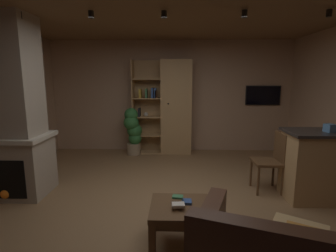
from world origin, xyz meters
TOP-DOWN VIEW (x-y plane):
  - floor at (0.00, 0.00)m, footprint 5.62×5.88m
  - wall_back at (0.00, 2.97)m, footprint 5.74×0.06m
  - ceiling at (0.00, 0.00)m, footprint 5.62×5.88m
  - window_pane_back at (-0.52, 2.93)m, footprint 0.60×0.01m
  - stone_fireplace at (-2.26, 0.37)m, footprint 0.97×0.78m
  - bookshelf_cabinet at (0.03, 2.69)m, footprint 1.35×0.41m
  - kitchen_bar_counter at (2.36, 0.30)m, footprint 1.37×0.64m
  - tissue_box at (2.22, 0.25)m, footprint 0.15×0.15m
  - coffee_table at (0.16, -0.79)m, footprint 0.63×0.59m
  - table_book_0 at (0.23, -0.73)m, footprint 0.11×0.11m
  - table_book_1 at (0.14, -0.86)m, footprint 0.14×0.10m
  - table_book_2 at (0.13, -0.73)m, footprint 0.12×0.10m
  - dining_chair at (1.60, 0.58)m, footprint 0.43×0.43m
  - potted_floor_plant at (-0.86, 2.52)m, footprint 0.41×0.40m
  - wall_mounted_tv at (2.16, 2.91)m, footprint 0.80×0.06m
  - track_light_spot_0 at (-1.92, 0.20)m, footprint 0.07×0.07m
  - track_light_spot_1 at (-0.98, 0.19)m, footprint 0.07×0.07m
  - track_light_spot_2 at (-0.05, 0.22)m, footprint 0.07×0.07m
  - track_light_spot_3 at (0.97, 0.21)m, footprint 0.07×0.07m
  - track_light_spot_4 at (2.03, 0.21)m, footprint 0.07×0.07m

SIDE VIEW (x-z plane):
  - floor at x=0.00m, z-range -0.02..0.00m
  - coffee_table at x=0.16m, z-range 0.12..0.55m
  - table_book_0 at x=0.23m, z-range 0.42..0.45m
  - table_book_1 at x=0.14m, z-range 0.45..0.48m
  - table_book_2 at x=0.13m, z-range 0.48..0.50m
  - kitchen_bar_counter at x=2.36m, z-range 0.00..1.01m
  - dining_chair at x=1.60m, z-range 0.07..0.99m
  - potted_floor_plant at x=-0.86m, z-range 0.04..1.11m
  - tissue_box at x=2.22m, z-range 1.00..1.11m
  - bookshelf_cabinet at x=0.03m, z-range 0.00..2.14m
  - stone_fireplace at x=-2.26m, z-range -0.13..2.47m
  - window_pane_back at x=-0.52m, z-range 0.86..1.62m
  - wall_back at x=0.00m, z-range 0.00..2.60m
  - wall_mounted_tv at x=2.16m, z-range 1.11..1.56m
  - track_light_spot_0 at x=-1.92m, z-range 2.49..2.58m
  - track_light_spot_1 at x=-0.98m, z-range 2.49..2.58m
  - track_light_spot_2 at x=-0.05m, z-range 2.49..2.58m
  - track_light_spot_3 at x=0.97m, z-range 2.49..2.58m
  - track_light_spot_4 at x=2.03m, z-range 2.49..2.58m
  - ceiling at x=0.00m, z-range 2.60..2.62m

